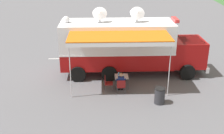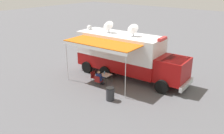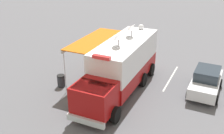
% 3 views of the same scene
% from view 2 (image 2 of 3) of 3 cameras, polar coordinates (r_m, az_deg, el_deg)
% --- Properties ---
extents(ground_plane, '(100.00, 100.00, 0.00)m').
position_cam_2_polar(ground_plane, '(20.72, 1.73, -1.75)').
color(ground_plane, '#5B5B60').
extents(lot_stripe, '(0.41, 4.80, 0.01)m').
position_cam_2_polar(lot_stripe, '(24.35, 0.22, 1.63)').
color(lot_stripe, silver).
rests_on(lot_stripe, ground).
extents(command_truck, '(5.32, 9.62, 4.53)m').
position_cam_2_polar(command_truck, '(19.66, 3.54, 3.02)').
color(command_truck, '#9E0F0F').
rests_on(command_truck, ground).
extents(folding_table, '(0.85, 0.85, 0.73)m').
position_cam_2_polar(folding_table, '(18.72, -1.59, -1.98)').
color(folding_table, silver).
rests_on(folding_table, ground).
extents(water_bottle, '(0.07, 0.07, 0.22)m').
position_cam_2_polar(water_bottle, '(18.83, -1.78, -1.31)').
color(water_bottle, '#4C99D8').
rests_on(water_bottle, folding_table).
extents(folding_chair_at_table, '(0.51, 0.51, 0.87)m').
position_cam_2_polar(folding_chair_at_table, '(18.25, -3.28, -3.15)').
color(folding_chair_at_table, maroon).
rests_on(folding_chair_at_table, ground).
extents(folding_chair_beside_table, '(0.51, 0.51, 0.87)m').
position_cam_2_polar(folding_chair_beside_table, '(19.06, -4.25, -2.14)').
color(folding_chair_beside_table, maroon).
rests_on(folding_chair_beside_table, ground).
extents(seated_responder, '(0.68, 0.58, 1.25)m').
position_cam_2_polar(seated_responder, '(18.33, -2.92, -2.56)').
color(seated_responder, navy).
rests_on(seated_responder, ground).
extents(trash_bin, '(0.57, 0.57, 0.91)m').
position_cam_2_polar(trash_bin, '(16.28, -0.42, -6.33)').
color(trash_bin, '#2D2D33').
rests_on(trash_bin, ground).
extents(car_behind_truck, '(2.14, 4.27, 1.76)m').
position_cam_2_polar(car_behind_truck, '(25.64, 6.00, 4.52)').
color(car_behind_truck, silver).
rests_on(car_behind_truck, ground).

